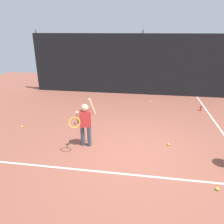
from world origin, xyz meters
name	(u,v)px	position (x,y,z in m)	size (l,w,h in m)	color
ground_plane	(132,154)	(0.00, 0.00, 0.00)	(20.00, 20.00, 0.00)	brown
court_line_baseline	(130,175)	(0.00, -0.85, 0.00)	(9.00, 0.05, 0.00)	white
back_fence_windscreen	(141,65)	(0.00, 5.60, 1.42)	(10.67, 0.08, 2.85)	black
fence_post_0	(39,61)	(-5.18, 5.66, 1.50)	(0.09, 0.09, 3.00)	slate
fence_post_1	(141,63)	(0.00, 5.66, 1.50)	(0.09, 0.09, 3.00)	slate
tennis_player	(85,122)	(-1.30, 0.23, 0.73)	(0.59, 0.72, 1.35)	#3F4C59
water_bottle	(201,108)	(2.45, 3.58, 0.11)	(0.07, 0.07, 0.22)	#D83F33
tennis_ball_0	(150,102)	(0.50, 4.31, 0.03)	(0.07, 0.07, 0.07)	#CCE033
tennis_ball_1	(168,144)	(0.96, 0.60, 0.03)	(0.07, 0.07, 0.07)	#CCE033
tennis_ball_2	(190,98)	(2.30, 5.17, 0.03)	(0.07, 0.07, 0.07)	#CCE033
tennis_ball_4	(217,189)	(1.77, -1.08, 0.03)	(0.07, 0.07, 0.07)	#CCE033
tennis_ball_5	(22,127)	(-3.68, 1.02, 0.03)	(0.07, 0.07, 0.07)	#CCE033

